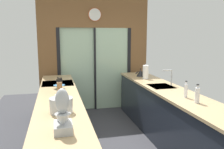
{
  "coord_description": "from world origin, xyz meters",
  "views": [
    {
      "loc": [
        -0.94,
        -3.28,
        1.81
      ],
      "look_at": [
        0.03,
        0.72,
        1.14
      ],
      "focal_mm": 37.93,
      "sensor_mm": 36.0,
      "label": 1
    }
  ],
  "objects_px": {
    "knife_block": "(60,87)",
    "paper_towel_roll": "(146,72)",
    "oven_range": "(59,107)",
    "soap_bottle_far": "(186,91)",
    "stock_pot": "(61,105)",
    "mixing_bowl_far": "(59,87)",
    "stand_mixer": "(63,115)",
    "soap_bottle_near": "(197,95)",
    "mixing_bowl_near": "(60,97)",
    "kettle": "(141,73)"
  },
  "relations": [
    {
      "from": "mixing_bowl_near",
      "to": "soap_bottle_far",
      "type": "height_order",
      "value": "soap_bottle_far"
    },
    {
      "from": "mixing_bowl_near",
      "to": "stand_mixer",
      "type": "bearing_deg",
      "value": -90.0
    },
    {
      "from": "mixing_bowl_near",
      "to": "soap_bottle_near",
      "type": "xyz_separation_m",
      "value": [
        1.78,
        -0.58,
        0.07
      ]
    },
    {
      "from": "soap_bottle_far",
      "to": "soap_bottle_near",
      "type": "bearing_deg",
      "value": -90.0
    },
    {
      "from": "mixing_bowl_near",
      "to": "stand_mixer",
      "type": "height_order",
      "value": "stand_mixer"
    },
    {
      "from": "stand_mixer",
      "to": "kettle",
      "type": "relative_size",
      "value": 1.64
    },
    {
      "from": "stock_pot",
      "to": "paper_towel_roll",
      "type": "bearing_deg",
      "value": 46.04
    },
    {
      "from": "knife_block",
      "to": "soap_bottle_near",
      "type": "height_order",
      "value": "knife_block"
    },
    {
      "from": "stand_mixer",
      "to": "soap_bottle_far",
      "type": "distance_m",
      "value": 1.97
    },
    {
      "from": "stock_pot",
      "to": "kettle",
      "type": "xyz_separation_m",
      "value": [
        1.78,
        2.15,
        -0.01
      ]
    },
    {
      "from": "oven_range",
      "to": "soap_bottle_far",
      "type": "distance_m",
      "value": 2.43
    },
    {
      "from": "kettle",
      "to": "soap_bottle_near",
      "type": "xyz_separation_m",
      "value": [
        -0.0,
        -2.17,
        0.03
      ]
    },
    {
      "from": "soap_bottle_far",
      "to": "mixing_bowl_near",
      "type": "bearing_deg",
      "value": 170.63
    },
    {
      "from": "soap_bottle_near",
      "to": "knife_block",
      "type": "bearing_deg",
      "value": 151.04
    },
    {
      "from": "mixing_bowl_near",
      "to": "soap_bottle_far",
      "type": "bearing_deg",
      "value": -9.37
    },
    {
      "from": "oven_range",
      "to": "knife_block",
      "type": "height_order",
      "value": "knife_block"
    },
    {
      "from": "oven_range",
      "to": "soap_bottle_far",
      "type": "xyz_separation_m",
      "value": [
        1.8,
        -1.53,
        0.57
      ]
    },
    {
      "from": "stock_pot",
      "to": "mixing_bowl_far",
      "type": "bearing_deg",
      "value": 90.0
    },
    {
      "from": "mixing_bowl_near",
      "to": "kettle",
      "type": "distance_m",
      "value": 2.39
    },
    {
      "from": "paper_towel_roll",
      "to": "knife_block",
      "type": "bearing_deg",
      "value": -153.73
    },
    {
      "from": "mixing_bowl_far",
      "to": "kettle",
      "type": "height_order",
      "value": "kettle"
    },
    {
      "from": "mixing_bowl_near",
      "to": "mixing_bowl_far",
      "type": "distance_m",
      "value": 0.74
    },
    {
      "from": "oven_range",
      "to": "stock_pot",
      "type": "relative_size",
      "value": 3.37
    },
    {
      "from": "mixing_bowl_near",
      "to": "kettle",
      "type": "bearing_deg",
      "value": 41.73
    },
    {
      "from": "stock_pot",
      "to": "soap_bottle_far",
      "type": "xyz_separation_m",
      "value": [
        1.78,
        0.27,
        0.02
      ]
    },
    {
      "from": "mixing_bowl_far",
      "to": "stand_mixer",
      "type": "bearing_deg",
      "value": -90.0
    },
    {
      "from": "stand_mixer",
      "to": "paper_towel_roll",
      "type": "height_order",
      "value": "stand_mixer"
    },
    {
      "from": "knife_block",
      "to": "soap_bottle_near",
      "type": "distance_m",
      "value": 2.03
    },
    {
      "from": "oven_range",
      "to": "mixing_bowl_far",
      "type": "relative_size",
      "value": 4.74
    },
    {
      "from": "soap_bottle_near",
      "to": "paper_towel_roll",
      "type": "distance_m",
      "value": 1.86
    },
    {
      "from": "mixing_bowl_near",
      "to": "soap_bottle_far",
      "type": "relative_size",
      "value": 0.59
    },
    {
      "from": "kettle",
      "to": "paper_towel_roll",
      "type": "relative_size",
      "value": 0.82
    },
    {
      "from": "stand_mixer",
      "to": "soap_bottle_far",
      "type": "relative_size",
      "value": 1.68
    },
    {
      "from": "kettle",
      "to": "paper_towel_roll",
      "type": "height_order",
      "value": "paper_towel_roll"
    },
    {
      "from": "soap_bottle_far",
      "to": "paper_towel_roll",
      "type": "bearing_deg",
      "value": 90.0
    },
    {
      "from": "stand_mixer",
      "to": "mixing_bowl_near",
      "type": "bearing_deg",
      "value": 90.0
    },
    {
      "from": "mixing_bowl_far",
      "to": "paper_towel_roll",
      "type": "xyz_separation_m",
      "value": [
        1.78,
        0.55,
        0.11
      ]
    },
    {
      "from": "knife_block",
      "to": "stand_mixer",
      "type": "height_order",
      "value": "stand_mixer"
    },
    {
      "from": "paper_towel_roll",
      "to": "soap_bottle_far",
      "type": "bearing_deg",
      "value": -90.0
    },
    {
      "from": "oven_range",
      "to": "knife_block",
      "type": "xyz_separation_m",
      "value": [
        0.02,
        -0.82,
        0.56
      ]
    },
    {
      "from": "oven_range",
      "to": "stand_mixer",
      "type": "distance_m",
      "value": 2.44
    },
    {
      "from": "knife_block",
      "to": "stand_mixer",
      "type": "xyz_separation_m",
      "value": [
        -0.0,
        -1.54,
        0.07
      ]
    },
    {
      "from": "soap_bottle_near",
      "to": "oven_range",
      "type": "bearing_deg",
      "value": 134.82
    },
    {
      "from": "soap_bottle_far",
      "to": "stand_mixer",
      "type": "bearing_deg",
      "value": -154.91
    },
    {
      "from": "knife_block",
      "to": "stock_pot",
      "type": "relative_size",
      "value": 0.95
    },
    {
      "from": "stand_mixer",
      "to": "soap_bottle_near",
      "type": "bearing_deg",
      "value": 17.18
    },
    {
      "from": "knife_block",
      "to": "stand_mixer",
      "type": "bearing_deg",
      "value": -90.0
    },
    {
      "from": "knife_block",
      "to": "paper_towel_roll",
      "type": "xyz_separation_m",
      "value": [
        1.78,
        0.88,
        0.04
      ]
    },
    {
      "from": "paper_towel_roll",
      "to": "stand_mixer",
      "type": "bearing_deg",
      "value": -126.4
    },
    {
      "from": "mixing_bowl_far",
      "to": "stand_mixer",
      "type": "distance_m",
      "value": 1.87
    }
  ]
}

